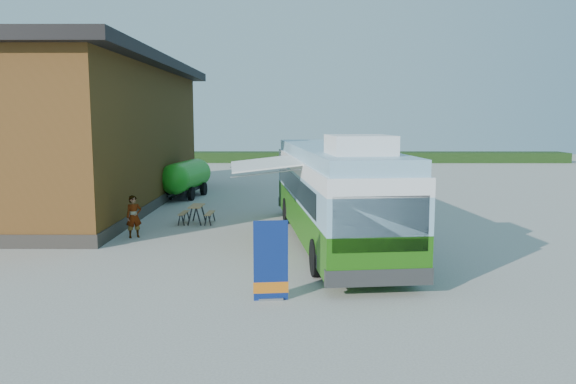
{
  "coord_description": "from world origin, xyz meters",
  "views": [
    {
      "loc": [
        0.27,
        -19.0,
        4.55
      ],
      "look_at": [
        0.12,
        4.48,
        1.4
      ],
      "focal_mm": 35.0,
      "sensor_mm": 36.0,
      "label": 1
    }
  ],
  "objects_px": {
    "bus": "(333,190)",
    "slurry_tanker": "(186,177)",
    "person_a": "(134,217)",
    "person_b": "(302,208)",
    "picnic_table": "(197,210)",
    "banner": "(271,268)"
  },
  "relations": [
    {
      "from": "person_a",
      "to": "slurry_tanker",
      "type": "distance_m",
      "value": 10.73
    },
    {
      "from": "person_a",
      "to": "person_b",
      "type": "xyz_separation_m",
      "value": [
        6.38,
        0.77,
        0.2
      ]
    },
    {
      "from": "person_b",
      "to": "slurry_tanker",
      "type": "xyz_separation_m",
      "value": [
        -6.38,
        9.96,
        0.19
      ]
    },
    {
      "from": "picnic_table",
      "to": "person_b",
      "type": "height_order",
      "value": "person_b"
    },
    {
      "from": "bus",
      "to": "picnic_table",
      "type": "xyz_separation_m",
      "value": [
        -5.57,
        3.63,
        -1.34
      ]
    },
    {
      "from": "person_a",
      "to": "person_b",
      "type": "height_order",
      "value": "person_b"
    },
    {
      "from": "picnic_table",
      "to": "slurry_tanker",
      "type": "bearing_deg",
      "value": 105.58
    },
    {
      "from": "bus",
      "to": "slurry_tanker",
      "type": "height_order",
      "value": "bus"
    },
    {
      "from": "bus",
      "to": "person_b",
      "type": "xyz_separation_m",
      "value": [
        -1.08,
        1.56,
        -0.92
      ]
    },
    {
      "from": "slurry_tanker",
      "to": "person_b",
      "type": "bearing_deg",
      "value": -48.41
    },
    {
      "from": "picnic_table",
      "to": "person_a",
      "type": "distance_m",
      "value": 3.42
    },
    {
      "from": "banner",
      "to": "person_a",
      "type": "height_order",
      "value": "banner"
    },
    {
      "from": "person_a",
      "to": "slurry_tanker",
      "type": "height_order",
      "value": "slurry_tanker"
    },
    {
      "from": "bus",
      "to": "slurry_tanker",
      "type": "relative_size",
      "value": 2.39
    },
    {
      "from": "banner",
      "to": "picnic_table",
      "type": "height_order",
      "value": "banner"
    },
    {
      "from": "banner",
      "to": "person_a",
      "type": "distance_m",
      "value": 9.13
    },
    {
      "from": "person_b",
      "to": "slurry_tanker",
      "type": "relative_size",
      "value": 0.36
    },
    {
      "from": "bus",
      "to": "person_b",
      "type": "relative_size",
      "value": 6.64
    },
    {
      "from": "banner",
      "to": "person_a",
      "type": "xyz_separation_m",
      "value": [
        -5.46,
        7.32,
        -0.02
      ]
    },
    {
      "from": "bus",
      "to": "person_b",
      "type": "distance_m",
      "value": 2.11
    },
    {
      "from": "banner",
      "to": "slurry_tanker",
      "type": "bearing_deg",
      "value": 100.42
    },
    {
      "from": "person_a",
      "to": "slurry_tanker",
      "type": "xyz_separation_m",
      "value": [
        -0.0,
        10.72,
        0.39
      ]
    }
  ]
}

